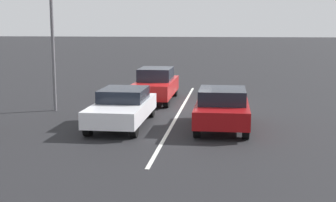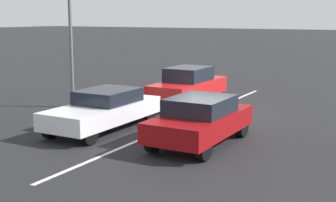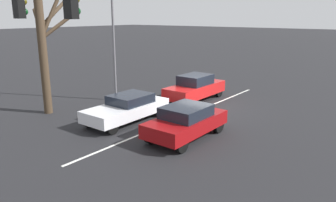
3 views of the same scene
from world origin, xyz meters
name	(u,v)px [view 1 (image 1 of 3)]	position (x,y,z in m)	size (l,w,h in m)	color
ground_plane	(183,106)	(0.00, 0.00, 0.00)	(240.00, 240.00, 0.00)	black
lane_stripe_left_divider	(179,113)	(0.00, 1.80, 0.01)	(0.12, 15.60, 0.01)	silver
car_maroon_leftlane_front	(222,108)	(-1.84, 4.55, 0.76)	(1.84, 4.06, 1.44)	maroon
car_white_midlane_front	(123,107)	(1.80, 4.46, 0.70)	(1.82, 4.57, 1.35)	silver
car_red_midlane_second	(156,85)	(1.43, -1.14, 0.82)	(1.73, 4.57, 1.62)	red
street_lamp_right_shoulder	(55,7)	(5.19, 1.90, 4.40)	(1.70, 0.24, 7.65)	slate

